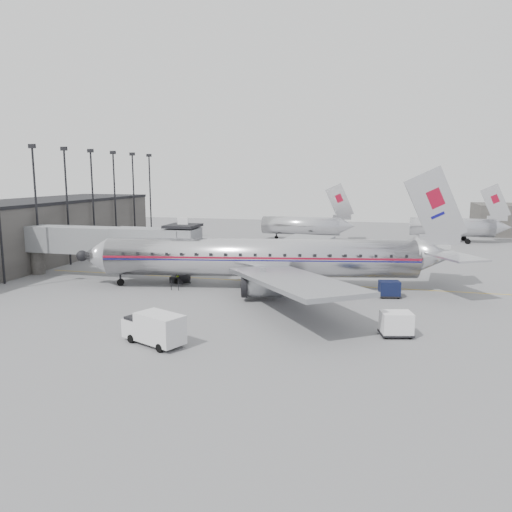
{
  "coord_description": "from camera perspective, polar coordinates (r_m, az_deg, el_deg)",
  "views": [
    {
      "loc": [
        12.16,
        -46.78,
        11.83
      ],
      "look_at": [
        -0.69,
        3.89,
        3.2
      ],
      "focal_mm": 35.0,
      "sensor_mm": 36.0,
      "label": 1
    }
  ],
  "objects": [
    {
      "name": "terminal",
      "position": [
        73.59,
        -24.75,
        2.4
      ],
      "size": [
        12.0,
        46.0,
        8.0
      ],
      "primitive_type": "cube",
      "color": "#3B3936",
      "rests_on": "ground"
    },
    {
      "name": "jet_bridge",
      "position": [
        58.6,
        -15.38,
        1.53
      ],
      "size": [
        21.0,
        6.2,
        7.1
      ],
      "color": "slate",
      "rests_on": "ground"
    },
    {
      "name": "service_van",
      "position": [
        35.95,
        -11.59,
        -8.02
      ],
      "size": [
        5.19,
        3.68,
        2.28
      ],
      "rotation": [
        0.0,
        0.0,
        -0.42
      ],
      "color": "silver",
      "rests_on": "ground"
    },
    {
      "name": "baggage_cart_white",
      "position": [
        38.37,
        15.73,
        -7.43
      ],
      "size": [
        2.67,
        2.27,
        1.82
      ],
      "rotation": [
        0.0,
        0.0,
        0.25
      ],
      "color": "silver",
      "rests_on": "ground"
    },
    {
      "name": "airliner",
      "position": [
        51.93,
        1.38,
        -0.2
      ],
      "size": [
        39.87,
        36.61,
        12.72
      ],
      "rotation": [
        0.0,
        0.0,
        0.19
      ],
      "color": "silver",
      "rests_on": "ground"
    },
    {
      "name": "distant_aircraft_near",
      "position": [
        90.33,
        5.28,
        3.55
      ],
      "size": [
        16.39,
        3.2,
        10.26
      ],
      "color": "silver",
      "rests_on": "ground"
    },
    {
      "name": "baggage_cart_navy",
      "position": [
        50.01,
        14.99,
        -3.64
      ],
      "size": [
        2.28,
        1.9,
        1.6
      ],
      "rotation": [
        0.0,
        0.0,
        0.19
      ],
      "color": "black",
      "rests_on": "ground"
    },
    {
      "name": "ramp_worker",
      "position": [
        55.23,
        -8.78,
        -2.07
      ],
      "size": [
        0.85,
        0.82,
        1.96
      ],
      "primitive_type": "imported",
      "rotation": [
        0.0,
        0.0,
        0.71
      ],
      "color": "#A2D819",
      "rests_on": "ground"
    },
    {
      "name": "ground",
      "position": [
        49.76,
        -0.33,
        -4.38
      ],
      "size": [
        160.0,
        160.0,
        0.0
      ],
      "primitive_type": "plane",
      "color": "slate",
      "rests_on": "ground"
    },
    {
      "name": "apron_line",
      "position": [
        54.85,
        4.29,
        -3.1
      ],
      "size": [
        60.0,
        0.15,
        0.01
      ],
      "primitive_type": "cube",
      "rotation": [
        0.0,
        0.0,
        1.57
      ],
      "color": "gold",
      "rests_on": "ground"
    },
    {
      "name": "distant_aircraft_mid",
      "position": [
        94.0,
        21.56,
        3.16
      ],
      "size": [
        16.39,
        3.2,
        10.26
      ],
      "color": "silver",
      "rests_on": "ground"
    },
    {
      "name": "floodlight_masts",
      "position": [
        71.82,
        -19.42,
        6.08
      ],
      "size": [
        0.9,
        42.25,
        15.25
      ],
      "color": "black",
      "rests_on": "ground"
    }
  ]
}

